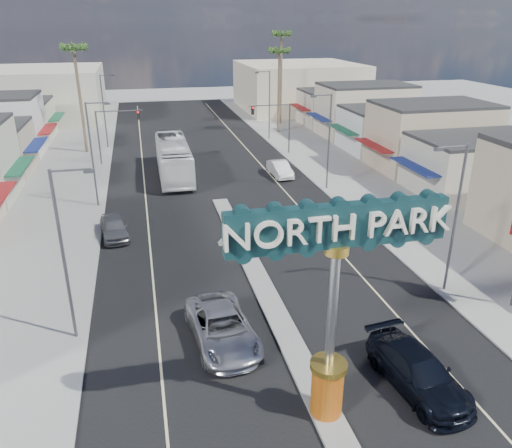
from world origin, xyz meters
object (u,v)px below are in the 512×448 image
palm_right_mid (279,55)px  car_parked_left (114,227)px  palm_left_far (74,54)px  suv_right (418,372)px  traffic_signal_right (275,119)px  suv_left (222,327)px  city_bus (173,158)px  traffic_signal_left (114,126)px  palm_right_far (282,40)px  streetlight_r_near (454,213)px  streetlight_l_far (105,108)px  streetlight_r_far (268,102)px  gateway_sign (334,290)px  car_parked_right (280,169)px  streetlight_l_mid (93,150)px  streetlight_l_near (66,249)px  streetlight_r_mid (328,137)px

palm_right_mid → car_parked_left: (-22.00, -33.16, -9.81)m
palm_left_far → suv_right: bearing=-69.7°
traffic_signal_right → palm_left_far: bearing=164.9°
suv_left → city_bus: city_bus is taller
palm_right_mid → city_bus: (-16.33, -18.08, -8.74)m
traffic_signal_left → palm_right_far: size_ratio=0.43×
traffic_signal_left → palm_right_mid: 26.01m
palm_right_mid → streetlight_r_near: bearing=-93.2°
streetlight_l_far → streetlight_r_far: same height
car_parked_left → gateway_sign: bearing=-74.6°
car_parked_right → streetlight_l_mid: bearing=-165.7°
palm_right_mid → suv_left: (-16.33, -48.06, -9.73)m
streetlight_l_near → palm_left_far: bearing=93.7°
suv_right → city_bus: 36.17m
gateway_sign → traffic_signal_right: size_ratio=1.53×
suv_left → suv_right: bearing=-39.4°
streetlight_r_mid → city_bus: bearing=150.1°
streetlight_r_near → traffic_signal_right: bearing=92.1°
streetlight_r_near → city_bus: 31.29m
streetlight_r_mid → gateway_sign: bearing=-110.4°
palm_right_far → city_bus: (-18.33, -24.08, -10.52)m
palm_right_mid → palm_right_far: palm_right_far is taller
gateway_sign → streetlight_l_mid: 29.91m
car_parked_left → car_parked_right: 20.50m
gateway_sign → traffic_signal_left: bearing=102.3°
streetlight_l_mid → car_parked_right: size_ratio=1.90×
streetlight_r_near → palm_right_mid: 46.40m
palm_left_far → streetlight_r_near: bearing=-59.6°
suv_right → traffic_signal_left: bearing=101.4°
streetlight_l_mid → streetlight_l_far: 22.00m
streetlight_r_near → suv_left: bearing=-171.5°
streetlight_r_mid → palm_right_far: palm_right_far is taller
streetlight_r_near → streetlight_r_mid: size_ratio=1.00×
suv_right → car_parked_left: 24.31m
traffic_signal_right → suv_left: traffic_signal_right is taller
streetlight_l_mid → streetlight_r_far: 30.32m
streetlight_l_far → streetlight_r_mid: bearing=-46.5°
suv_left → car_parked_left: bearing=105.6°
suv_left → car_parked_left: 15.94m
streetlight_l_far → gateway_sign: bearing=-78.2°
palm_left_far → car_parked_left: 29.47m
suv_right → city_bus: city_bus is taller
suv_left → city_bus: bearing=84.8°
palm_left_far → palm_right_mid: palm_left_far is taller
suv_right → gateway_sign: bearing=-178.7°
palm_right_far → streetlight_l_far: bearing=-158.5°
palm_right_far → traffic_signal_left: bearing=-143.3°
traffic_signal_left → traffic_signal_right: size_ratio=1.00×
palm_right_mid → suv_right: (-8.50, -53.38, -9.75)m
streetlight_l_far → car_parked_left: size_ratio=1.94×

